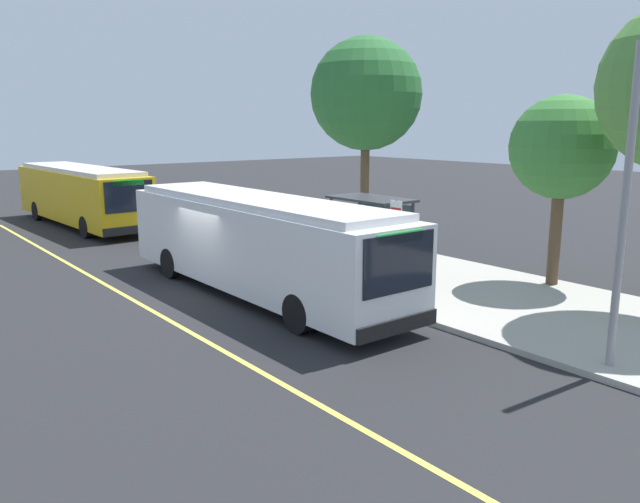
% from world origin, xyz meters
% --- Properties ---
extents(ground_plane, '(120.00, 120.00, 0.00)m').
position_xyz_m(ground_plane, '(0.00, 0.00, 0.00)').
color(ground_plane, '#232326').
extents(sidewalk_curb, '(44.00, 6.40, 0.15)m').
position_xyz_m(sidewalk_curb, '(0.00, 6.00, 0.07)').
color(sidewalk_curb, '#A8A399').
rests_on(sidewalk_curb, ground_plane).
extents(lane_stripe_center, '(36.00, 0.14, 0.01)m').
position_xyz_m(lane_stripe_center, '(0.00, -2.20, 0.00)').
color(lane_stripe_center, '#E0D64C').
rests_on(lane_stripe_center, ground_plane).
extents(transit_bus_main, '(11.78, 2.64, 2.95)m').
position_xyz_m(transit_bus_main, '(1.20, 1.01, 1.62)').
color(transit_bus_main, white).
rests_on(transit_bus_main, ground_plane).
extents(transit_bus_second, '(11.73, 3.03, 2.95)m').
position_xyz_m(transit_bus_second, '(-15.16, 1.07, 1.62)').
color(transit_bus_second, gold).
rests_on(transit_bus_second, ground_plane).
extents(bus_shelter, '(2.90, 1.60, 2.48)m').
position_xyz_m(bus_shelter, '(1.22, 5.54, 1.92)').
color(bus_shelter, '#333338').
rests_on(bus_shelter, sidewalk_curb).
extents(waiting_bench, '(1.60, 0.48, 0.95)m').
position_xyz_m(waiting_bench, '(1.20, 5.50, 0.63)').
color(waiting_bench, brown).
rests_on(waiting_bench, sidewalk_curb).
extents(route_sign_post, '(0.44, 0.08, 2.80)m').
position_xyz_m(route_sign_post, '(4.28, 3.68, 1.96)').
color(route_sign_post, '#333338').
rests_on(route_sign_post, sidewalk_curb).
extents(pedestrian_commuter, '(0.24, 0.40, 1.69)m').
position_xyz_m(pedestrian_commuter, '(1.12, 3.69, 1.12)').
color(pedestrian_commuter, '#282D47').
rests_on(pedestrian_commuter, sidewalk_curb).
extents(street_tree_upstreet, '(4.46, 4.46, 8.28)m').
position_xyz_m(street_tree_upstreet, '(-2.34, 8.50, 6.18)').
color(street_tree_upstreet, brown).
rests_on(street_tree_upstreet, sidewalk_curb).
extents(street_tree_downstreet, '(3.09, 3.09, 5.74)m').
position_xyz_m(street_tree_downstreet, '(6.27, 8.56, 4.31)').
color(street_tree_downstreet, brown).
rests_on(street_tree_downstreet, sidewalk_curb).
extents(utility_pole, '(0.16, 0.16, 6.40)m').
position_xyz_m(utility_pole, '(10.74, 3.46, 3.35)').
color(utility_pole, gray).
rests_on(utility_pole, sidewalk_curb).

